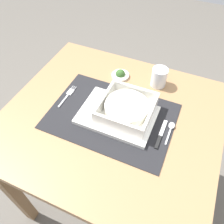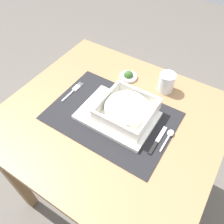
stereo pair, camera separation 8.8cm
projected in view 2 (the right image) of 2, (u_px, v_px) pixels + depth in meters
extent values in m
plane|color=#59544C|center=(112.00, 190.00, 1.48)|extent=(6.00, 6.00, 0.00)
cube|color=#936D47|center=(111.00, 119.00, 0.91)|extent=(0.84, 0.76, 0.03)
cube|color=brown|center=(14.00, 177.00, 1.15)|extent=(0.05, 0.05, 0.72)
cube|color=brown|center=(91.00, 98.00, 1.51)|extent=(0.05, 0.05, 0.72)
cube|color=brown|center=(201.00, 150.00, 1.25)|extent=(0.05, 0.05, 0.72)
cube|color=black|center=(112.00, 117.00, 0.90)|extent=(0.48, 0.34, 0.00)
cube|color=white|center=(117.00, 116.00, 0.89)|extent=(0.29, 0.20, 0.02)
cube|color=white|center=(126.00, 113.00, 0.88)|extent=(0.20, 0.20, 0.01)
cube|color=white|center=(106.00, 99.00, 0.89)|extent=(0.01, 0.20, 0.05)
cube|color=white|center=(149.00, 119.00, 0.83)|extent=(0.01, 0.20, 0.05)
cube|color=white|center=(114.00, 125.00, 0.81)|extent=(0.18, 0.01, 0.05)
cube|color=white|center=(139.00, 94.00, 0.91)|extent=(0.18, 0.01, 0.05)
cylinder|color=silver|center=(127.00, 110.00, 0.86)|extent=(0.17, 0.17, 0.04)
cube|color=silver|center=(68.00, 96.00, 0.97)|extent=(0.01, 0.08, 0.00)
cube|color=silver|center=(76.00, 88.00, 1.00)|extent=(0.02, 0.04, 0.00)
cylinder|color=silver|center=(79.00, 84.00, 1.02)|extent=(0.00, 0.02, 0.00)
cylinder|color=silver|center=(80.00, 84.00, 1.01)|extent=(0.00, 0.02, 0.00)
cylinder|color=silver|center=(81.00, 85.00, 1.01)|extent=(0.00, 0.02, 0.00)
cube|color=silver|center=(164.00, 144.00, 0.81)|extent=(0.01, 0.07, 0.00)
ellipsoid|color=silver|center=(171.00, 133.00, 0.84)|extent=(0.02, 0.03, 0.01)
cube|color=black|center=(153.00, 148.00, 0.80)|extent=(0.01, 0.06, 0.01)
cube|color=silver|center=(161.00, 134.00, 0.84)|extent=(0.01, 0.08, 0.00)
cylinder|color=white|center=(166.00, 82.00, 0.97)|extent=(0.07, 0.07, 0.08)
cylinder|color=#C64C1E|center=(166.00, 85.00, 0.98)|extent=(0.06, 0.06, 0.05)
cylinder|color=white|center=(128.00, 77.00, 1.05)|extent=(0.08, 0.08, 0.01)
sphere|color=#335926|center=(128.00, 75.00, 1.04)|extent=(0.04, 0.04, 0.04)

